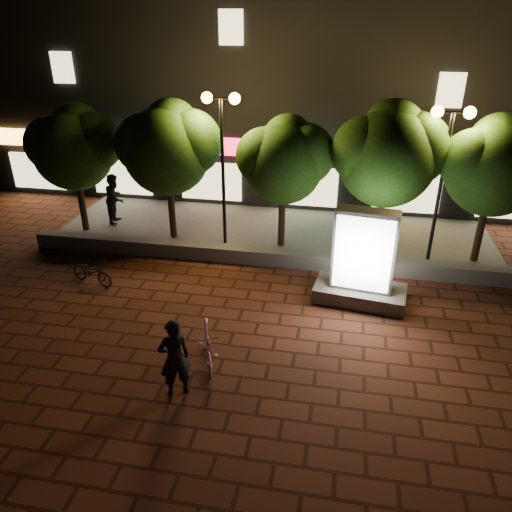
% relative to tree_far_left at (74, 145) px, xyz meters
% --- Properties ---
extents(ground, '(80.00, 80.00, 0.00)m').
position_rel_tree_far_left_xyz_m(ground, '(6.95, -5.46, -3.29)').
color(ground, brown).
rests_on(ground, ground).
extents(retaining_wall, '(16.00, 0.45, 0.50)m').
position_rel_tree_far_left_xyz_m(retaining_wall, '(6.95, -1.46, -3.04)').
color(retaining_wall, slate).
rests_on(retaining_wall, ground).
extents(sidewalk, '(16.00, 5.00, 0.08)m').
position_rel_tree_far_left_xyz_m(sidewalk, '(6.95, 1.04, -3.25)').
color(sidewalk, slate).
rests_on(sidewalk, ground).
extents(building_block, '(28.00, 8.12, 11.30)m').
position_rel_tree_far_left_xyz_m(building_block, '(6.94, 7.53, 1.70)').
color(building_block, black).
rests_on(building_block, ground).
extents(tree_far_left, '(3.36, 2.80, 4.63)m').
position_rel_tree_far_left_xyz_m(tree_far_left, '(0.00, 0.00, 0.00)').
color(tree_far_left, black).
rests_on(tree_far_left, sidewalk).
extents(tree_left, '(3.60, 3.00, 4.89)m').
position_rel_tree_far_left_xyz_m(tree_left, '(3.50, 0.00, 0.15)').
color(tree_left, black).
rests_on(tree_left, sidewalk).
extents(tree_mid, '(3.24, 2.70, 4.50)m').
position_rel_tree_far_left_xyz_m(tree_mid, '(7.50, -0.00, -0.08)').
color(tree_mid, black).
rests_on(tree_mid, sidewalk).
extents(tree_right, '(3.72, 3.10, 5.07)m').
position_rel_tree_far_left_xyz_m(tree_right, '(10.80, 0.00, 0.27)').
color(tree_right, black).
rests_on(tree_right, sidewalk).
extents(tree_far_right, '(3.48, 2.90, 4.76)m').
position_rel_tree_far_left_xyz_m(tree_far_right, '(14.00, 0.00, 0.08)').
color(tree_far_right, black).
rests_on(tree_far_right, sidewalk).
extents(street_lamp_left, '(1.26, 0.36, 5.18)m').
position_rel_tree_far_left_xyz_m(street_lamp_left, '(5.45, -0.26, 0.74)').
color(street_lamp_left, black).
rests_on(street_lamp_left, sidewalk).
extents(street_lamp_right, '(1.26, 0.36, 4.98)m').
position_rel_tree_far_left_xyz_m(street_lamp_right, '(12.45, -0.26, 0.60)').
color(street_lamp_right, black).
rests_on(street_lamp_right, sidewalk).
extents(ad_kiosk, '(2.72, 1.62, 2.78)m').
position_rel_tree_far_left_xyz_m(ad_kiosk, '(10.17, -3.21, -2.17)').
color(ad_kiosk, slate).
rests_on(ad_kiosk, ground).
extents(scooter_pink, '(1.05, 1.78, 1.03)m').
position_rel_tree_far_left_xyz_m(scooter_pink, '(6.63, -6.77, -2.78)').
color(scooter_pink, pink).
rests_on(scooter_pink, ground).
extents(rider, '(0.82, 0.76, 1.89)m').
position_rel_tree_far_left_xyz_m(rider, '(6.24, -7.88, -2.35)').
color(rider, black).
rests_on(rider, ground).
extents(scooter_parked, '(1.63, 0.96, 0.81)m').
position_rel_tree_far_left_xyz_m(scooter_parked, '(2.12, -3.74, -2.89)').
color(scooter_parked, black).
rests_on(scooter_parked, ground).
extents(pedestrian, '(0.83, 1.02, 1.93)m').
position_rel_tree_far_left_xyz_m(pedestrian, '(0.81, 0.89, -2.25)').
color(pedestrian, black).
rests_on(pedestrian, sidewalk).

